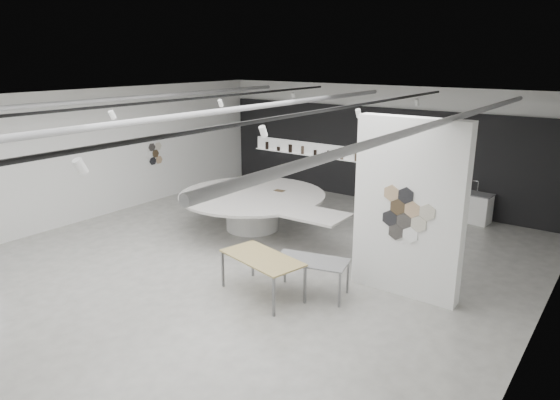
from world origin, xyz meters
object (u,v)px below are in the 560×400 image
Objects in this scene: sample_table_wood at (262,260)px; sample_table_stone at (311,263)px; display_island at (254,206)px; partition_column at (408,209)px; kitchen_counter at (464,206)px.

sample_table_wood is 0.99m from sample_table_stone.
sample_table_wood is at bearing -49.67° from display_island.
partition_column reaches higher than kitchen_counter.
partition_column is 2.28× the size of kitchen_counter.
partition_column reaches higher than sample_table_stone.
partition_column is at bearing 38.39° from sample_table_wood.
sample_table_stone is at bearing -93.52° from kitchen_counter.
display_island is 3.99m from sample_table_wood.
sample_table_stone is 1.02× the size of kitchen_counter.
sample_table_stone is 6.83m from kitchen_counter.
partition_column is 1.88× the size of sample_table_wood.
sample_table_wood is 1.20× the size of sample_table_stone.
sample_table_wood is 1.21× the size of kitchen_counter.
sample_table_wood is at bearing -142.74° from sample_table_stone.
display_island is 2.74× the size of sample_table_wood.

